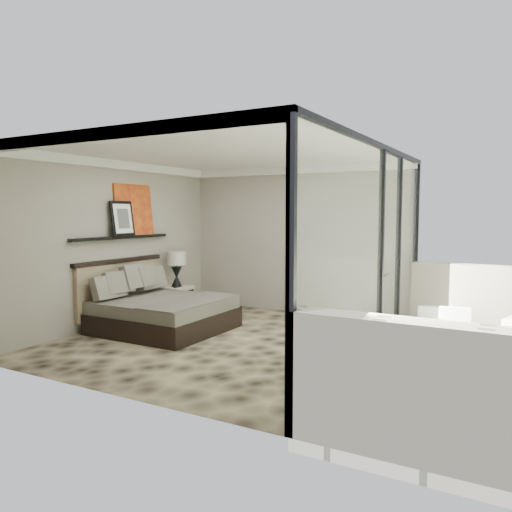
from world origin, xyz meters
The scene contains 13 objects.
floor centered at (0.00, 0.00, 0.00)m, with size 5.00×5.00×0.00m, color black.
ceiling centered at (0.00, 0.00, 2.79)m, with size 4.50×5.00×0.02m, color silver.
back_wall centered at (0.00, 2.49, 1.40)m, with size 4.50×0.02×2.80m, color gray.
left_wall centered at (-2.24, 0.00, 1.40)m, with size 0.02×5.00×2.80m, color gray.
glass_wall centered at (2.25, 0.00, 1.40)m, with size 0.08×5.00×2.80m, color white.
terrace_slab centered at (3.75, 0.00, -0.06)m, with size 3.00×5.00×0.12m, color silver.
picture_ledge centered at (-2.18, 0.10, 1.50)m, with size 0.12×2.20×0.05m, color black.
bed centered at (-1.34, 0.05, 0.32)m, with size 1.96×1.90×1.08m.
nightstand centered at (-1.96, 1.25, 0.27)m, with size 0.54×0.54×0.54m, color black.
table_lamp centered at (-1.92, 1.26, 0.95)m, with size 0.37×0.37×0.67m.
abstract_canvas centered at (-2.19, 0.43, 1.97)m, with size 0.04×0.90×0.90m, color red.
framed_print centered at (-2.14, 0.08, 1.82)m, with size 0.03×0.50×0.60m, color black.
lounger centered at (3.07, 0.71, 0.18)m, with size 1.07×1.59×0.57m.
Camera 1 is at (4.03, -6.23, 1.93)m, focal length 35.00 mm.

